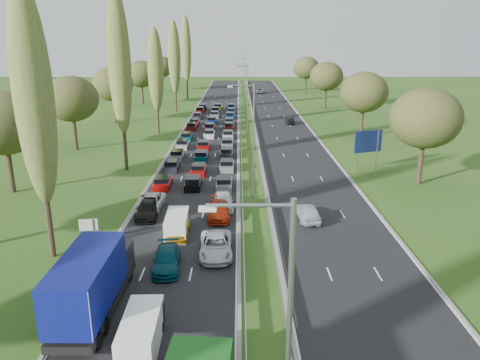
{
  "coord_description": "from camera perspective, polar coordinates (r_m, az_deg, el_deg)",
  "views": [
    {
      "loc": [
        2.97,
        -4.23,
        16.23
      ],
      "look_at": [
        3.1,
        44.55,
        1.5
      ],
      "focal_mm": 35.0,
      "sensor_mm": 36.0,
      "label": 1
    }
  ],
  "objects": [
    {
      "name": "lamp_columns",
      "position": [
        82.87,
        0.92,
        9.71
      ],
      "size": [
        0.18,
        140.18,
        12.0
      ],
      "color": "gray",
      "rests_on": "ground"
    },
    {
      "name": "central_reservation",
      "position": [
        88.14,
        0.85,
        6.55
      ],
      "size": [
        2.36,
        215.0,
        0.32
      ],
      "color": "gray",
      "rests_on": "ground"
    },
    {
      "name": "traffic_queue_fill",
      "position": [
        83.49,
        -3.76,
        5.86
      ],
      "size": [
        9.1,
        66.39,
        0.8
      ],
      "color": "#A50C0A",
      "rests_on": "ground"
    },
    {
      "name": "far_car_1",
      "position": [
        94.4,
        6.08,
        7.23
      ],
      "size": [
        1.65,
        4.1,
        1.32
      ],
      "primitive_type": "imported",
      "rotation": [
        0.0,
        0.0,
        3.2
      ],
      "color": "black",
      "rests_on": "far_carriageway"
    },
    {
      "name": "poplar_row",
      "position": [
        73.93,
        -11.77,
        13.48
      ],
      "size": [
        2.8,
        127.8,
        22.44
      ],
      "color": "#2D2116",
      "rests_on": "ground"
    },
    {
      "name": "near_car_7",
      "position": [
        35.2,
        -8.93,
        -9.57
      ],
      "size": [
        2.3,
        4.92,
        1.39
      ],
      "primitive_type": "imported",
      "rotation": [
        0.0,
        0.0,
        0.07
      ],
      "color": "#053D4E",
      "rests_on": "near_carriageway"
    },
    {
      "name": "woodland_left",
      "position": [
        71.87,
        -20.74,
        8.9
      ],
      "size": [
        8.0,
        166.0,
        11.1
      ],
      "color": "#2D2116",
      "rests_on": "ground"
    },
    {
      "name": "near_car_10",
      "position": [
        36.89,
        -2.94,
        -7.99
      ],
      "size": [
        2.68,
        5.49,
        1.5
      ],
      "primitive_type": "imported",
      "rotation": [
        0.0,
        0.0,
        0.03
      ],
      "color": "silver",
      "rests_on": "near_carriageway"
    },
    {
      "name": "near_car_3",
      "position": [
        45.29,
        -11.24,
        -3.55
      ],
      "size": [
        2.34,
        5.02,
        1.42
      ],
      "primitive_type": "imported",
      "rotation": [
        0.0,
        0.0,
        0.07
      ],
      "color": "black",
      "rests_on": "near_carriageway"
    },
    {
      "name": "far_carriageway",
      "position": [
        88.62,
        5.25,
        6.18
      ],
      "size": [
        10.5,
        215.0,
        0.04
      ],
      "primitive_type": "cube",
      "color": "black",
      "rests_on": "ground"
    },
    {
      "name": "woodland_right",
      "position": [
        74.44,
        16.5,
        9.53
      ],
      "size": [
        8.0,
        153.0,
        11.1
      ],
      "color": "#2D2116",
      "rests_on": "ground"
    },
    {
      "name": "ground",
      "position": [
        85.79,
        0.88,
        5.9
      ],
      "size": [
        260.0,
        260.0,
        0.0
      ],
      "primitive_type": "plane",
      "color": "#234B17",
      "rests_on": "ground"
    },
    {
      "name": "near_car_12",
      "position": [
        46.52,
        -2.02,
        -2.58
      ],
      "size": [
        2.17,
        4.69,
        1.56
      ],
      "primitive_type": "imported",
      "rotation": [
        0.0,
        0.0,
        0.07
      ],
      "color": "white",
      "rests_on": "near_carriageway"
    },
    {
      "name": "direction_sign",
      "position": [
        61.63,
        15.36,
        4.34
      ],
      "size": [
        3.79,
        1.46,
        5.2
      ],
      "color": "gray",
      "rests_on": "ground"
    },
    {
      "name": "info_sign",
      "position": [
        40.6,
        -17.97,
        -5.53
      ],
      "size": [
        1.5,
        0.29,
        2.1
      ],
      "color": "gray",
      "rests_on": "ground"
    },
    {
      "name": "near_car_8",
      "position": [
        40.59,
        -7.59,
        -5.67
      ],
      "size": [
        1.98,
        4.72,
        1.59
      ],
      "primitive_type": "imported",
      "rotation": [
        0.0,
        0.0,
        0.02
      ],
      "color": "#D29B0E",
      "rests_on": "near_carriageway"
    },
    {
      "name": "white_van_rear",
      "position": [
        40.88,
        -7.65,
        -5.3
      ],
      "size": [
        1.81,
        4.61,
        1.85
      ],
      "rotation": [
        0.0,
        0.0,
        0.04
      ],
      "color": "white",
      "rests_on": "near_carriageway"
    },
    {
      "name": "far_car_2",
      "position": [
        148.92,
        2.46,
        10.85
      ],
      "size": [
        2.75,
        5.78,
        1.59
      ],
      "primitive_type": "imported",
      "rotation": [
        0.0,
        0.0,
        3.12
      ],
      "color": "slate",
      "rests_on": "far_carriageway"
    },
    {
      "name": "far_car_0",
      "position": [
        44.09,
        8.29,
        -3.87
      ],
      "size": [
        2.13,
        4.67,
        1.55
      ],
      "primitive_type": "imported",
      "rotation": [
        0.0,
        0.0,
        3.21
      ],
      "color": "silver",
      "rests_on": "far_carriageway"
    },
    {
      "name": "near_carriageway",
      "position": [
        88.39,
        -3.55,
        6.19
      ],
      "size": [
        10.5,
        215.0,
        0.04
      ],
      "primitive_type": "cube",
      "color": "black",
      "rests_on": "ground"
    },
    {
      "name": "white_van_front",
      "position": [
        27.28,
        -11.87,
        -17.55
      ],
      "size": [
        1.9,
        4.84,
        1.95
      ],
      "rotation": [
        0.0,
        0.0,
        0.02
      ],
      "color": "white",
      "rests_on": "near_carriageway"
    },
    {
      "name": "near_car_2",
      "position": [
        47.25,
        -10.82,
        -2.67
      ],
      "size": [
        2.62,
        5.16,
        1.4
      ],
      "primitive_type": "imported",
      "rotation": [
        0.0,
        0.0,
        -0.06
      ],
      "color": "silver",
      "rests_on": "near_carriageway"
    },
    {
      "name": "near_car_11",
      "position": [
        44.3,
        -2.6,
        -3.67
      ],
      "size": [
        2.2,
        5.09,
        1.46
      ],
      "primitive_type": "imported",
      "rotation": [
        0.0,
        0.0,
        0.03
      ],
      "color": "#A22409",
      "rests_on": "near_carriageway"
    },
    {
      "name": "blue_lorry",
      "position": [
        30.32,
        -17.53,
        -11.68
      ],
      "size": [
        2.77,
        9.98,
        4.21
      ],
      "rotation": [
        0.0,
        0.0,
        -0.01
      ],
      "color": "black",
      "rests_on": "near_carriageway"
    }
  ]
}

